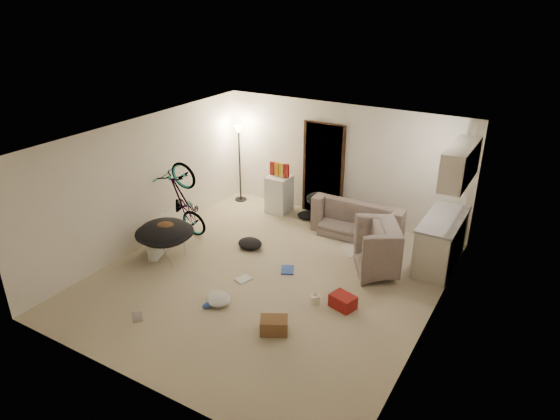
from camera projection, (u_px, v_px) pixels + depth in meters
The scene contains 38 objects.
floor at pixel (268, 278), 8.72m from camera, with size 5.50×6.00×0.02m, color #C2B495.
ceiling at pixel (266, 138), 7.69m from camera, with size 5.50×6.00×0.02m, color white.
wall_back at pixel (342, 162), 10.58m from camera, with size 5.50×0.02×2.50m, color white.
wall_front at pixel (132, 304), 5.84m from camera, with size 5.50×0.02×2.50m, color white.
wall_left at pixel (144, 182), 9.48m from camera, with size 0.02×6.00×2.50m, color white.
wall_right at pixel (436, 254), 6.93m from camera, with size 0.02×6.00×2.50m, color white.
doorway at pixel (324, 170), 10.82m from camera, with size 0.85×0.10×2.04m, color black.
door_trim at pixel (323, 170), 10.80m from camera, with size 0.97×0.04×2.10m, color #331D11.
floor_lamp at pixel (239, 147), 11.38m from camera, with size 0.28×0.28×1.81m.
kitchen_counter at pixel (441, 242), 8.99m from camera, with size 0.60×1.50×0.88m, color beige.
counter_top at pixel (444, 219), 8.80m from camera, with size 0.64×1.54×0.04m, color gray.
kitchen_uppers at pixel (460, 164), 8.31m from camera, with size 0.38×1.40×0.65m, color beige.
sofa at pixel (360, 221), 10.21m from camera, with size 1.88×0.74×0.55m, color #363D35.
armchair at pixel (396, 255), 8.77m from camera, with size 1.04×0.91×0.68m, color #363D35.
bicycle at pixel (185, 216), 10.03m from camera, with size 0.58×1.66×0.87m, color black.
book_asset at pixel (133, 322), 7.54m from camera, with size 0.15×0.20×0.02m, color maroon.
mini_fridge at pixel (279, 194), 11.15m from camera, with size 0.49×0.49×0.83m, color white.
snack_box_0 at pixel (272, 168), 10.99m from camera, with size 0.10×0.07×0.30m, color maroon.
snack_box_1 at pixel (277, 169), 10.93m from camera, with size 0.10×0.07×0.30m, color #BC7C17.
snack_box_2 at pixel (282, 170), 10.88m from camera, with size 0.10×0.07×0.30m, color gold.
snack_box_3 at pixel (287, 171), 10.82m from camera, with size 0.10×0.07×0.30m, color maroon.
saucer_chair at pixel (165, 237), 9.14m from camera, with size 1.07×1.07×0.76m.
hoodie at pixel (165, 228), 9.01m from camera, with size 0.48×0.40×0.22m, color #4E311B.
sofa_drape at pixel (319, 200), 10.54m from camera, with size 0.56×0.46×0.28m, color black.
tv_box at pixel (160, 236), 9.50m from camera, with size 0.11×0.94×0.62m, color silver.
drink_case_a at pixel (274, 325), 7.30m from camera, with size 0.40×0.29×0.23m, color brown.
drink_case_b at pixel (343, 301), 7.86m from camera, with size 0.38×0.28×0.22m, color maroon.
juicer at pixel (315, 299), 7.97m from camera, with size 0.15×0.15×0.22m.
newspaper at pixel (353, 250), 9.64m from camera, with size 0.40×0.53×0.01m, color beige.
book_blue at pixel (288, 270), 8.93m from camera, with size 0.22×0.30×0.03m, color #2E4CA6.
book_white at pixel (243, 279), 8.65m from camera, with size 0.20×0.26×0.02m, color silver.
shoe_0 at pixel (348, 230), 10.31m from camera, with size 0.28×0.12×0.11m, color #2E4CA6.
shoe_1 at pixel (339, 224), 10.61m from camera, with size 0.25×0.10×0.09m, color slate.
shoe_2 at pixel (209, 305), 7.90m from camera, with size 0.25×0.10×0.09m, color #2E4CA6.
shoe_3 at pixel (211, 298), 8.05m from camera, with size 0.29×0.12×0.11m, color slate.
clothes_lump_a at pixel (250, 243), 9.71m from camera, with size 0.50×0.43×0.16m, color black.
clothes_lump_b at pixel (308, 215), 10.95m from camera, with size 0.46×0.40×0.14m, color black.
clothes_lump_c at pixel (218, 299), 8.00m from camera, with size 0.46×0.40×0.14m, color silver.
Camera 1 is at (3.97, -6.34, 4.64)m, focal length 32.00 mm.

